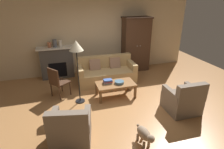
% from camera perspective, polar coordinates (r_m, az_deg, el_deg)
% --- Properties ---
extents(ground_plane, '(9.60, 9.60, 0.00)m').
position_cam_1_polar(ground_plane, '(5.21, 2.31, -8.56)').
color(ground_plane, '#B27A47').
extents(back_wall, '(7.20, 0.10, 2.80)m').
position_cam_1_polar(back_wall, '(7.02, -4.40, 12.09)').
color(back_wall, beige).
rests_on(back_wall, ground).
extents(fireplace, '(1.26, 0.48, 1.12)m').
position_cam_1_polar(fireplace, '(6.84, -16.51, 3.65)').
color(fireplace, '#4C4947').
rests_on(fireplace, ground).
extents(armoire, '(1.06, 0.57, 2.03)m').
position_cam_1_polar(armoire, '(7.23, 7.31, 9.19)').
color(armoire, '#472D1E').
rests_on(armoire, ground).
extents(couch, '(1.94, 0.89, 0.86)m').
position_cam_1_polar(couch, '(6.28, -1.83, 0.43)').
color(couch, tan).
rests_on(couch, ground).
extents(coffee_table, '(1.10, 0.60, 0.42)m').
position_cam_1_polar(coffee_table, '(5.34, 1.09, -3.23)').
color(coffee_table, olive).
rests_on(coffee_table, ground).
extents(fruit_bowl, '(0.27, 0.27, 0.07)m').
position_cam_1_polar(fruit_bowl, '(5.30, 2.25, -2.38)').
color(fruit_bowl, slate).
rests_on(fruit_bowl, coffee_table).
extents(book_stack, '(0.26, 0.18, 0.11)m').
position_cam_1_polar(book_stack, '(5.30, -1.31, -2.12)').
color(book_stack, gray).
rests_on(book_stack, coffee_table).
extents(mantel_vase_terracotta, '(0.12, 0.12, 0.17)m').
position_cam_1_polar(mantel_vase_terracotta, '(6.65, -18.69, 8.60)').
color(mantel_vase_terracotta, '#A86042').
rests_on(mantel_vase_terracotta, fireplace).
extents(mantel_vase_slate, '(0.13, 0.13, 0.26)m').
position_cam_1_polar(mantel_vase_slate, '(6.63, -17.17, 9.16)').
color(mantel_vase_slate, '#565B66').
rests_on(mantel_vase_slate, fireplace).
extents(mantel_vase_cream, '(0.12, 0.12, 0.23)m').
position_cam_1_polar(mantel_vase_cream, '(6.64, -15.59, 9.21)').
color(mantel_vase_cream, beige).
rests_on(mantel_vase_cream, fireplace).
extents(armchair_near_left, '(0.91, 0.92, 0.88)m').
position_cam_1_polar(armchair_near_left, '(3.89, -12.55, -16.07)').
color(armchair_near_left, '#756656').
rests_on(armchair_near_left, ground).
extents(armchair_near_right, '(0.80, 0.79, 0.88)m').
position_cam_1_polar(armchair_near_right, '(5.01, 20.95, -7.47)').
color(armchair_near_right, '#756656').
rests_on(armchair_near_right, ground).
extents(side_chair_wooden, '(0.62, 0.62, 0.90)m').
position_cam_1_polar(side_chair_wooden, '(5.48, -16.48, -1.87)').
color(side_chair_wooden, '#472D1E').
rests_on(side_chair_wooden, ground).
extents(floor_lamp, '(0.36, 0.36, 1.73)m').
position_cam_1_polar(floor_lamp, '(4.75, -10.92, 7.56)').
color(floor_lamp, black).
rests_on(floor_lamp, ground).
extents(dog, '(0.24, 0.57, 0.39)m').
position_cam_1_polar(dog, '(3.85, 9.99, -17.69)').
color(dog, gray).
rests_on(dog, ground).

